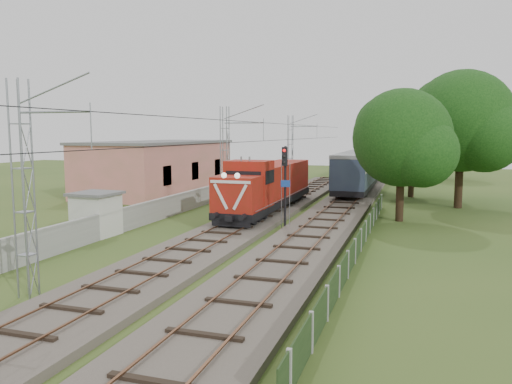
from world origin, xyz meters
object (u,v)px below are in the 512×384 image
(locomotive, at_px, (268,185))
(signal_post, at_px, (285,173))
(coach_rake, at_px, (387,151))
(relay_hut, at_px, (96,214))

(locomotive, height_order, signal_post, signal_post)
(coach_rake, distance_m, signal_post, 69.48)
(coach_rake, relative_size, signal_post, 21.68)
(locomotive, xyz_separation_m, coach_rake, (5.00, 63.52, 0.38))
(coach_rake, bearing_deg, signal_post, -91.78)
(locomotive, xyz_separation_m, relay_hut, (-7.40, -10.89, -0.84))
(relay_hut, bearing_deg, coach_rake, 80.54)
(signal_post, bearing_deg, locomotive, 115.69)
(locomotive, distance_m, signal_post, 6.73)
(coach_rake, bearing_deg, relay_hut, -99.46)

